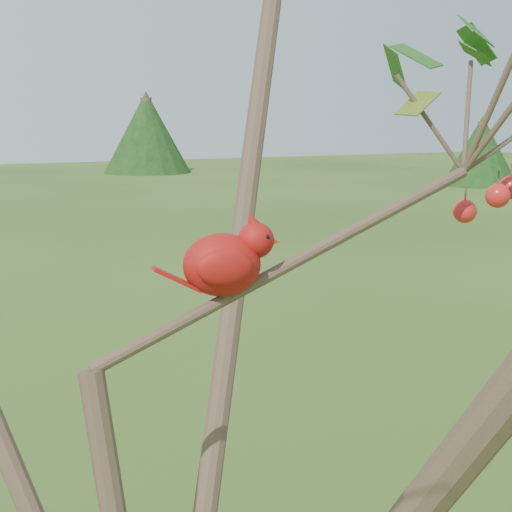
{
  "coord_description": "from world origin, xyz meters",
  "views": [
    {
      "loc": [
        -0.34,
        -0.89,
        2.28
      ],
      "look_at": [
        0.19,
        0.07,
        2.09
      ],
      "focal_mm": 55.0,
      "sensor_mm": 36.0,
      "label": 1
    }
  ],
  "objects": [
    {
      "name": "crabapple_tree",
      "position": [
        0.03,
        -0.02,
        2.12
      ],
      "size": [
        2.35,
        2.05,
        2.95
      ],
      "color": "#402C22",
      "rests_on": "ground"
    },
    {
      "name": "cardinal",
      "position": [
        0.14,
        0.08,
        2.09
      ],
      "size": [
        0.19,
        0.11,
        0.13
      ],
      "rotation": [
        0.0,
        0.0,
        -0.21
      ],
      "color": "#A10D10",
      "rests_on": "ground"
    }
  ]
}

